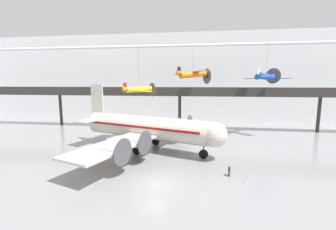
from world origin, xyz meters
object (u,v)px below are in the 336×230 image
object	(u,v)px
suspended_plane_blue_trainer	(266,77)
suspended_plane_orange_highwing	(193,74)
stanchion_barrier	(247,179)
airliner_silver_main	(145,127)
suspended_plane_yellow_lowwing	(139,89)
info_sign_pedestal	(229,172)

from	to	relation	value
suspended_plane_blue_trainer	suspended_plane_orange_highwing	distance (m)	14.36
suspended_plane_blue_trainer	stanchion_barrier	distance (m)	26.08
airliner_silver_main	suspended_plane_yellow_lowwing	size ratio (longest dim) A/B	3.02
suspended_plane_blue_trainer	suspended_plane_orange_highwing	bearing A→B (deg)	119.46
suspended_plane_yellow_lowwing	suspended_plane_orange_highwing	bearing A→B (deg)	-4.63
suspended_plane_yellow_lowwing	info_sign_pedestal	distance (m)	23.85
suspended_plane_blue_trainer	stanchion_barrier	size ratio (longest dim) A/B	7.10
airliner_silver_main	stanchion_barrier	world-z (taller)	airliner_silver_main
suspended_plane_blue_trainer	stanchion_barrier	xyz separation A→B (m)	(-7.41, -22.21, -11.50)
stanchion_barrier	suspended_plane_blue_trainer	bearing A→B (deg)	71.55
airliner_silver_main	suspended_plane_yellow_lowwing	world-z (taller)	suspended_plane_yellow_lowwing
suspended_plane_orange_highwing	suspended_plane_yellow_lowwing	xyz separation A→B (m)	(-10.00, -7.08, -3.06)
stanchion_barrier	info_sign_pedestal	distance (m)	2.23
airliner_silver_main	suspended_plane_orange_highwing	world-z (taller)	suspended_plane_orange_highwing
stanchion_barrier	info_sign_pedestal	world-z (taller)	info_sign_pedestal
stanchion_barrier	airliner_silver_main	bearing A→B (deg)	143.20
airliner_silver_main	info_sign_pedestal	xyz separation A→B (m)	(12.22, -8.97, -3.14)
suspended_plane_blue_trainer	suspended_plane_orange_highwing	xyz separation A→B (m)	(-14.11, 2.55, 0.66)
airliner_silver_main	suspended_plane_blue_trainer	distance (m)	25.73
suspended_plane_yellow_lowwing	suspended_plane_blue_trainer	bearing A→B (deg)	-29.29
suspended_plane_blue_trainer	suspended_plane_yellow_lowwing	bearing A→B (deg)	140.34
suspended_plane_orange_highwing	stanchion_barrier	size ratio (longest dim) A/B	8.06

